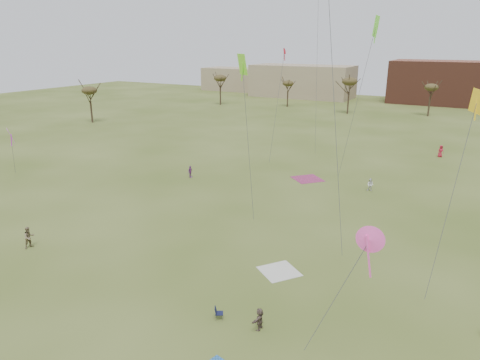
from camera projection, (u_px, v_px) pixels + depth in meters
The scene contains 13 objects.
ground at pixel (156, 300), 30.81m from camera, with size 260.00×260.00×0.00m, color #3C4D18.
spectator_fore_b at pixel (29, 237), 38.32m from camera, with size 0.94×0.73×1.93m, color #79684D.
spectator_fore_c at pixel (259, 319), 27.44m from camera, with size 1.37×0.44×1.48m, color brown.
spectator_mid_d at pixel (190, 172), 58.18m from camera, with size 0.93×0.39×1.59m, color #883E95.
spectator_mid_e at pixel (370, 185), 52.87m from camera, with size 0.76×0.59×1.56m, color silver.
flyer_far_b at pixel (441, 151), 68.41m from camera, with size 0.91×0.59×1.86m, color #AA1D31.
blanket_cream at pixel (279, 271), 34.56m from camera, with size 2.75×2.75×0.03m, color silver.
blanket_plum at pixel (307, 179), 57.72m from camera, with size 3.48×3.48×0.03m, color #932D5B.
camp_chair_center at pixel (219, 315), 28.61m from camera, with size 0.72×0.71×0.87m.
tree_line at pixel (379, 90), 95.73m from camera, with size 117.44×49.32×8.91m.
building_tan at pixel (302, 81), 141.19m from camera, with size 32.00×14.00×10.00m, color #937F60.
building_brick at pixel (439, 82), 126.35m from camera, with size 26.00×16.00×12.00m, color brown.
building_tan_west at pixel (233, 79), 161.34m from camera, with size 20.00×12.00×8.00m, color #937F60.
Camera 1 is at (18.28, -20.50, 17.32)m, focal length 32.87 mm.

